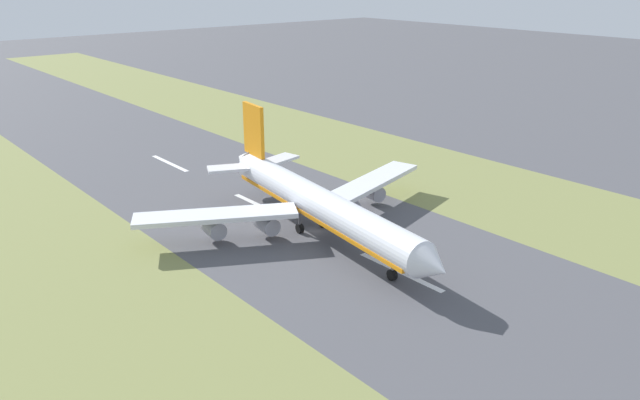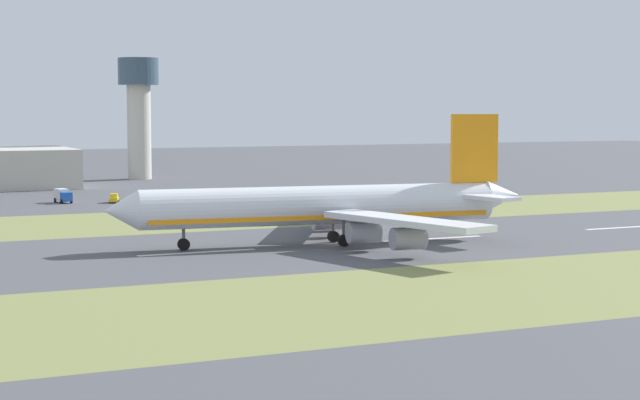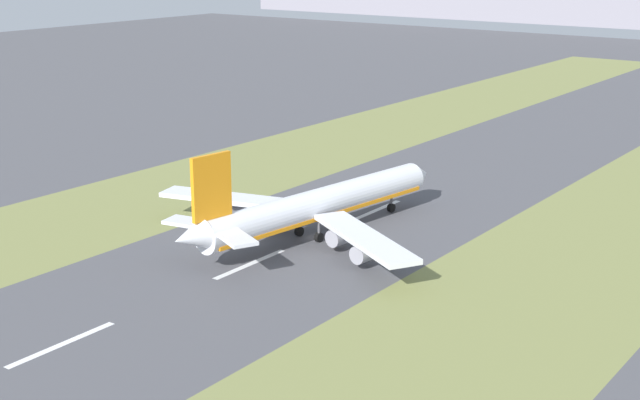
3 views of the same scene
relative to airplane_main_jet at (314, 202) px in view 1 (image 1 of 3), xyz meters
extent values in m
plane|color=#4C4C51|center=(-0.10, -0.04, -6.02)|extent=(800.00, 800.00, 0.00)
cube|color=olive|center=(-45.10, -0.04, -6.02)|extent=(40.00, 600.00, 0.01)
cube|color=olive|center=(44.90, -0.04, -6.02)|extent=(40.00, 600.00, 0.01)
cube|color=silver|center=(-0.10, -58.11, -6.01)|extent=(1.20, 18.00, 0.01)
cube|color=silver|center=(-0.10, -18.11, -6.01)|extent=(1.20, 18.00, 0.01)
cube|color=silver|center=(-0.10, 21.89, -6.01)|extent=(1.20, 18.00, 0.01)
cylinder|color=silver|center=(0.25, 1.89, 0.18)|extent=(13.27, 56.30, 6.00)
cone|color=silver|center=(4.24, 32.13, 0.18)|extent=(6.48, 5.73, 5.88)
cone|color=silver|center=(-3.80, -28.84, 0.98)|extent=(5.84, 6.62, 5.10)
cube|color=orange|center=(0.25, 1.89, -1.47)|extent=(12.68, 54.04, 0.70)
cube|color=silver|center=(-18.04, -2.98, -0.72)|extent=(29.58, 13.06, 0.90)
cube|color=silver|center=(16.65, -7.56, -0.72)|extent=(28.19, 19.51, 0.90)
cylinder|color=#93939E|center=(-9.20, -0.90, -3.17)|extent=(3.80, 5.18, 3.20)
cylinder|color=#93939E|center=(-18.58, -3.19, -3.17)|extent=(3.80, 5.18, 3.20)
cylinder|color=#93939E|center=(8.65, -3.25, -3.17)|extent=(3.80, 5.18, 3.20)
cylinder|color=#93939E|center=(17.11, -7.90, -3.17)|extent=(3.80, 5.18, 3.20)
cube|color=orange|center=(-3.15, -23.89, 8.68)|extent=(1.84, 8.04, 11.00)
cube|color=silver|center=(-8.60, -23.17, 1.18)|extent=(10.63, 6.15, 0.60)
cube|color=silver|center=(2.30, -24.61, 1.18)|extent=(10.92, 8.28, 0.60)
cylinder|color=#59595E|center=(3.03, 22.99, -3.52)|extent=(0.50, 0.50, 3.20)
cylinder|color=black|center=(3.03, 22.99, -5.12)|extent=(1.13, 1.90, 1.80)
cylinder|color=#59595E|center=(-2.72, -0.75, -3.52)|extent=(0.50, 0.50, 3.20)
cylinder|color=black|center=(-2.72, -0.75, -5.12)|extent=(1.13, 1.90, 1.80)
cylinder|color=#59595E|center=(2.43, -1.43, -3.52)|extent=(0.50, 0.50, 3.20)
cylinder|color=black|center=(2.43, -1.43, -5.12)|extent=(1.13, 1.90, 1.80)
camera|label=1|loc=(69.33, 83.45, 40.54)|focal=35.00mm
camera|label=2|loc=(-149.15, 70.15, 15.17)|focal=60.00mm
camera|label=3|loc=(96.01, -127.90, 47.61)|focal=50.00mm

